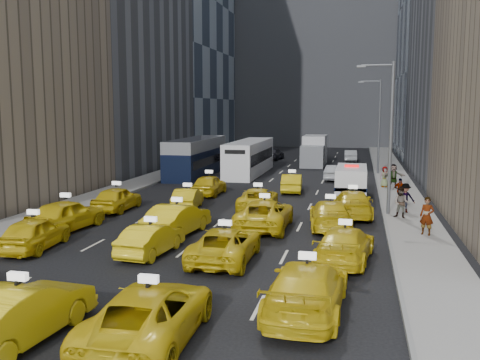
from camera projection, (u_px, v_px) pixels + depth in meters
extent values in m
plane|color=black|center=(169.00, 263.00, 22.09)|extent=(160.00, 160.00, 0.00)
cube|color=gray|center=(155.00, 177.00, 48.53)|extent=(3.00, 90.00, 0.15)
cube|color=gray|center=(395.00, 185.00, 43.97)|extent=(3.00, 90.00, 0.15)
cube|color=slate|center=(171.00, 178.00, 48.21)|extent=(0.15, 90.00, 0.18)
cube|color=slate|center=(377.00, 184.00, 44.28)|extent=(0.15, 90.00, 0.18)
cube|color=#2D3847|center=(162.00, 4.00, 75.89)|extent=(16.00, 22.00, 42.00)
cube|color=slate|center=(317.00, 25.00, 88.98)|extent=(30.00, 12.00, 40.00)
cylinder|color=#595B60|center=(391.00, 140.00, 31.06)|extent=(0.20, 0.20, 9.00)
cylinder|color=#595B60|center=(377.00, 65.00, 30.67)|extent=(1.80, 0.12, 0.12)
cube|color=slate|center=(361.00, 66.00, 30.88)|extent=(0.50, 0.22, 0.12)
cylinder|color=#595B60|center=(379.00, 127.00, 50.39)|extent=(0.20, 0.20, 9.00)
cylinder|color=#595B60|center=(371.00, 81.00, 50.01)|extent=(1.80, 0.12, 0.12)
cube|color=slate|center=(361.00, 82.00, 50.21)|extent=(0.50, 0.22, 0.12)
imported|color=gold|center=(20.00, 313.00, 14.63)|extent=(2.15, 5.10, 1.64)
imported|color=gold|center=(149.00, 314.00, 14.68)|extent=(2.73, 5.65, 1.55)
imported|color=gold|center=(307.00, 288.00, 16.64)|extent=(2.49, 5.72, 1.64)
imported|color=gold|center=(34.00, 233.00, 24.17)|extent=(2.22, 4.58, 1.51)
imported|color=gold|center=(151.00, 239.00, 23.34)|extent=(1.81, 4.25, 1.36)
imported|color=gold|center=(225.00, 245.00, 22.32)|extent=(2.41, 5.15, 1.42)
imported|color=gold|center=(345.00, 245.00, 22.22)|extent=(2.64, 5.29, 1.48)
imported|color=gold|center=(66.00, 215.00, 27.87)|extent=(2.50, 5.07, 1.66)
imported|color=gold|center=(177.00, 219.00, 26.97)|extent=(2.30, 5.00, 1.59)
imported|color=gold|center=(265.00, 214.00, 28.30)|extent=(2.64, 5.64, 1.56)
imported|color=gold|center=(330.00, 214.00, 28.36)|extent=(2.65, 5.38, 1.51)
imported|color=gold|center=(117.00, 199.00, 33.25)|extent=(1.81, 4.45, 1.51)
imported|color=gold|center=(188.00, 198.00, 33.84)|extent=(1.91, 4.17, 1.33)
imported|color=gold|center=(258.00, 199.00, 33.52)|extent=(2.69, 5.13, 1.38)
imported|color=gold|center=(353.00, 203.00, 31.49)|extent=(2.52, 5.45, 1.54)
imported|color=gold|center=(209.00, 185.00, 39.13)|extent=(1.80, 4.45, 1.52)
imported|color=gold|center=(292.00, 183.00, 40.55)|extent=(1.79, 4.29, 1.38)
cube|color=silver|center=(351.00, 182.00, 38.06)|extent=(2.28, 5.55, 2.19)
cylinder|color=black|center=(337.00, 195.00, 36.57)|extent=(0.28, 0.88, 0.88)
cylinder|color=black|center=(364.00, 196.00, 36.18)|extent=(0.28, 0.88, 0.88)
cylinder|color=black|center=(339.00, 187.00, 40.12)|extent=(0.28, 0.88, 0.88)
cylinder|color=black|center=(364.00, 188.00, 39.73)|extent=(0.28, 0.88, 0.88)
cube|color=navy|center=(351.00, 184.00, 38.08)|extent=(2.32, 5.55, 0.25)
cube|color=red|center=(352.00, 166.00, 37.90)|extent=(1.01, 0.38, 0.16)
cube|color=black|center=(196.00, 157.00, 50.33)|extent=(2.69, 11.83, 3.44)
cylinder|color=black|center=(166.00, 176.00, 45.90)|extent=(0.28, 1.10, 1.10)
cylinder|color=black|center=(193.00, 177.00, 45.38)|extent=(0.28, 1.10, 1.10)
cylinder|color=black|center=(200.00, 164.00, 55.59)|extent=(0.28, 1.10, 1.10)
cylinder|color=black|center=(222.00, 164.00, 55.07)|extent=(0.28, 1.10, 1.10)
cube|color=white|center=(250.00, 157.00, 51.46)|extent=(2.90, 12.42, 3.19)
cylinder|color=black|center=(225.00, 175.00, 46.75)|extent=(0.28, 1.10, 1.10)
cylinder|color=black|center=(250.00, 175.00, 46.26)|extent=(0.28, 1.10, 1.10)
cylinder|color=black|center=(249.00, 162.00, 56.95)|extent=(0.28, 1.10, 1.10)
cylinder|color=black|center=(270.00, 163.00, 56.46)|extent=(0.28, 1.10, 1.10)
cube|color=silver|center=(314.00, 151.00, 59.11)|extent=(2.71, 7.22, 3.26)
cylinder|color=black|center=(302.00, 162.00, 56.91)|extent=(0.28, 1.10, 1.10)
cylinder|color=black|center=(322.00, 163.00, 56.44)|extent=(0.28, 1.10, 1.10)
cylinder|color=black|center=(307.00, 158.00, 62.06)|extent=(0.28, 1.10, 1.10)
cylinder|color=black|center=(325.00, 158.00, 61.60)|extent=(0.28, 1.10, 1.10)
imported|color=#9EA1A5|center=(335.00, 173.00, 47.21)|extent=(1.88, 4.19, 1.34)
imported|color=black|center=(234.00, 157.00, 61.50)|extent=(2.84, 5.24, 1.39)
imported|color=slate|center=(314.00, 153.00, 65.07)|extent=(2.60, 5.68, 1.61)
imported|color=black|center=(274.00, 154.00, 65.48)|extent=(2.25, 4.59, 1.51)
imported|color=#9C9FA3|center=(350.00, 156.00, 63.60)|extent=(1.61, 4.13, 1.34)
imported|color=gray|center=(427.00, 216.00, 26.28)|extent=(0.81, 0.69, 1.89)
imported|color=gray|center=(401.00, 203.00, 30.32)|extent=(0.97, 0.75, 1.75)
imported|color=gray|center=(405.00, 198.00, 31.87)|extent=(1.19, 0.62, 1.76)
imported|color=gray|center=(400.00, 190.00, 35.47)|extent=(1.00, 0.62, 1.59)
imported|color=gray|center=(385.00, 177.00, 42.05)|extent=(0.90, 0.68, 1.63)
imported|color=gray|center=(393.00, 176.00, 41.43)|extent=(1.80, 0.74, 1.89)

